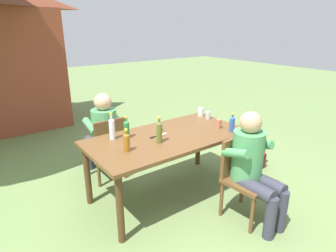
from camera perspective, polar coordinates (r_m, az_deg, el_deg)
The scene contains 18 objects.
ground_plane at distance 3.64m, azimuth 0.00°, elevation -13.34°, with size 24.00×24.00×0.00m, color #6B844C.
dining_table at distance 3.32m, azimuth 0.00°, elevation -3.34°, with size 1.85×0.95×0.77m.
chair_near_right at distance 3.17m, azimuth 14.67°, elevation -9.16°, with size 0.47×0.47×0.87m.
chair_far_left at distance 3.82m, azimuth -12.04°, elevation -3.82°, with size 0.44×0.44×0.87m.
person_in_white_shirt at distance 3.04m, azimuth 16.61°, elevation -7.08°, with size 0.47×0.61×1.18m.
person_in_plaid_shirt at distance 3.86m, azimuth -12.92°, elevation -1.01°, with size 0.47×0.61×1.18m.
bottle_blue at distance 3.47m, azimuth 12.65°, elevation 0.47°, with size 0.06×0.06×0.23m.
bottle_olive at distance 3.06m, azimuth -1.76°, elevation -1.09°, with size 0.06×0.06×0.30m.
bottle_clear at distance 3.21m, azimuth -11.11°, elevation -0.40°, with size 0.06×0.06×0.31m.
bottle_green at distance 3.23m, azimuth -8.26°, elevation -0.54°, with size 0.06×0.06×0.25m.
bottle_amber at distance 2.88m, azimuth -8.27°, elevation -3.13°, with size 0.06×0.06×0.24m.
cup_steel at distance 3.91m, azimuth 8.01°, elevation 2.14°, with size 0.07×0.07×0.10m, color #B2B7BC.
cup_glass at distance 3.42m, azimuth -1.82°, elevation -0.36°, with size 0.07×0.07×0.08m, color silver.
cup_terracotta at distance 3.57m, azimuth 10.04°, elevation 0.43°, with size 0.06×0.06×0.11m, color #BC6B47.
cup_white at distance 4.04m, azimuth 6.54°, elevation 2.86°, with size 0.08×0.08×0.11m, color white.
table_knife at distance 3.27m, azimuth -2.14°, elevation -2.00°, with size 0.24×0.04×0.01m.
backpack_by_near_side at distance 4.36m, azimuth 16.69°, elevation -5.32°, with size 0.31×0.25×0.43m.
brick_kiosk at distance 6.48m, azimuth -30.55°, elevation 12.51°, with size 2.35×1.67×2.83m.
Camera 1 is at (-1.82, -2.46, 1.97)m, focal length 30.58 mm.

